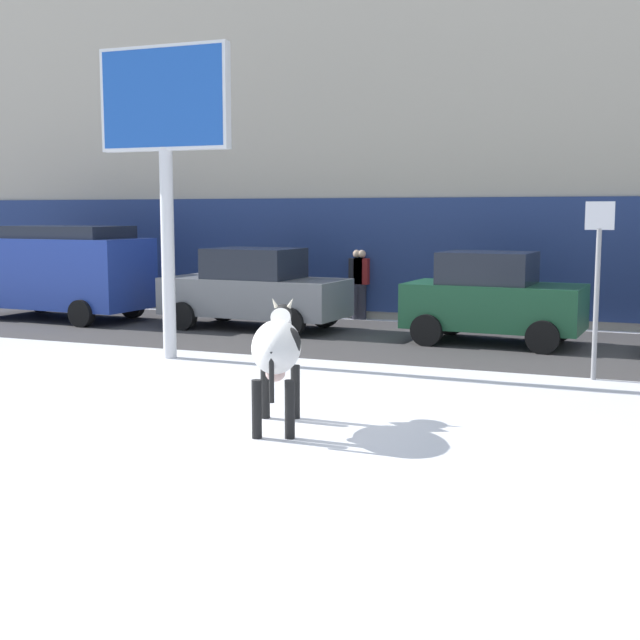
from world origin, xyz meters
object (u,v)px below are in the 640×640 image
Objects in this scene: pedestrian_near_billboard at (357,284)px; street_sign at (597,275)px; billboard at (164,118)px; pedestrian_by_cars at (362,284)px; car_blue_van at (59,269)px; car_grey_sedan at (254,289)px; cow_holstein at (278,347)px; car_darkgreen_hatchback at (493,298)px.

street_sign is (6.07, -5.85, 0.79)m from pedestrian_near_billboard.
billboard is 7.60m from pedestrian_by_cars.
car_blue_van reaches higher than car_grey_sedan.
car_blue_van is 13.29m from street_sign.
pedestrian_near_billboard is (1.30, 6.63, -3.43)m from billboard.
pedestrian_by_cars reaches higher than cow_holstein.
car_darkgreen_hatchback is 2.07× the size of pedestrian_by_cars.
car_grey_sedan is at bearing 2.64° from car_blue_van.
street_sign reaches higher than pedestrian_near_billboard.
cow_holstein is 0.68× the size of street_sign.
car_grey_sedan is (5.26, 0.24, -0.33)m from car_blue_van.
cow_holstein is 0.41× the size of car_blue_van.
pedestrian_by_cars is (1.43, 6.63, -3.43)m from billboard.
car_grey_sedan is 8.39m from street_sign.
pedestrian_near_billboard is (-3.87, 2.73, -0.05)m from car_darkgreen_hatchback.
pedestrian_near_billboard is (-2.65, 10.45, -0.12)m from cow_holstein.
billboard is at bearing 135.88° from cow_holstein.
billboard reaches higher than car_darkgreen_hatchback.
street_sign reaches higher than car_grey_sedan.
pedestrian_near_billboard is at bearing 104.22° from cow_holstein.
billboard is at bearing -34.85° from car_blue_van.
car_blue_van is (-5.55, 3.87, -3.07)m from billboard.
pedestrian_near_billboard is at bearing 180.00° from pedestrian_by_cars.
car_darkgreen_hatchback is 4.63m from pedestrian_by_cars.
billboard reaches higher than street_sign.
billboard reaches higher than cow_holstein.
cow_holstein is at bearing -75.78° from pedestrian_near_billboard.
car_grey_sedan is at bearing 118.11° from cow_holstein.
billboard is 3.21× the size of pedestrian_near_billboard.
car_grey_sedan is 5.46m from car_darkgreen_hatchback.
car_darkgreen_hatchback is at bearing 81.01° from cow_holstein.
pedestrian_near_billboard is at bearing 78.91° from billboard.
car_blue_van reaches higher than cow_holstein.
pedestrian_near_billboard is at bearing 144.76° from car_darkgreen_hatchback.
pedestrian_near_billboard is 0.13m from pedestrian_by_cars.
car_grey_sedan is at bearing 156.47° from street_sign.
street_sign is at bearing 53.38° from cow_holstein.
billboard is 1.18× the size of car_blue_van.
car_grey_sedan is 2.48× the size of pedestrian_by_cars.
car_darkgreen_hatchback is (1.22, 7.72, -0.07)m from cow_holstein.
street_sign is at bearing -43.97° from pedestrian_near_billboard.
pedestrian_by_cars is (-2.52, 10.45, -0.12)m from cow_holstein.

